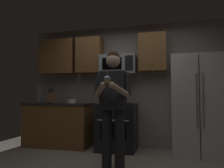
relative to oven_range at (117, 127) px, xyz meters
name	(u,v)px	position (x,y,z in m)	size (l,w,h in m)	color
wall_back	(128,86)	(0.15, 0.39, 0.84)	(4.40, 0.10, 2.60)	gray
oven_range	(117,127)	(0.00, 0.00, 0.00)	(0.76, 0.70, 0.93)	black
microwave	(118,65)	(0.00, 0.12, 1.26)	(0.74, 0.41, 0.40)	#9EA0A5
refrigerator	(197,105)	(1.50, -0.04, 0.44)	(0.90, 0.75, 1.80)	white
cabinet_row_upper	(93,56)	(-0.57, 0.17, 1.49)	(2.78, 0.36, 0.76)	brown
counter_left	(59,124)	(-1.30, 0.02, 0.00)	(1.44, 0.66, 0.92)	brown
knife_block	(51,98)	(-1.45, -0.03, 0.57)	(0.16, 0.15, 0.32)	brown
bowl_large_white	(72,101)	(-1.01, 0.03, 0.50)	(0.19, 0.19, 0.09)	white
person	(113,101)	(0.19, -1.07, 0.53)	(0.60, 0.48, 1.76)	#262628
cupcake	(107,80)	(0.19, -1.40, 0.83)	(0.09, 0.09, 0.17)	#A87F56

